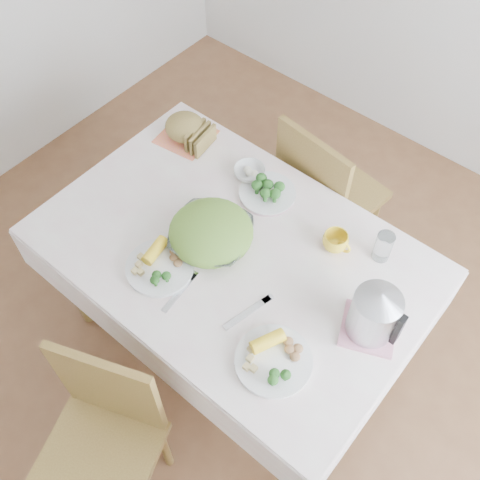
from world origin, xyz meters
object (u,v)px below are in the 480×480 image
Objects in this scene: dinner_plate_left at (160,267)px; electric_kettle at (374,313)px; dining_table at (234,299)px; salad_bowl at (211,236)px; chair_far at (332,192)px; dinner_plate_right at (273,361)px; yellow_mug at (335,242)px; chair_near at (96,457)px.

electric_kettle reaches higher than dinner_plate_left.
salad_bowl is (-0.09, -0.03, 0.42)m from dining_table.
dinner_plate_left is (-0.16, -0.98, 0.31)m from chair_far.
chair_far is 3.49× the size of dinner_plate_right.
yellow_mug reaches higher than dinner_plate_left.
dinner_plate_right is at bearing -26.09° from salad_bowl.
electric_kettle is (0.51, 0.89, 0.42)m from chair_near.
chair_near reaches higher than dining_table.
dinner_plate_right is at bearing -132.99° from electric_kettle.
chair_near is at bearing 99.63° from chair_far.
dinner_plate_left and dinner_plate_right have the same top height.
salad_bowl is (-0.10, -0.76, 0.33)m from chair_far.
dinner_plate_left is at bearing 87.76° from chair_far.
salad_bowl is 3.07× the size of yellow_mug.
dining_table is 6.02× the size of electric_kettle.
dining_table is 4.54× the size of salad_bowl.
yellow_mug reaches higher than salad_bowl.
chair_far reaches higher than dining_table.
dining_table is at bearing 74.06° from chair_near.
chair_far is (-0.06, 1.58, 0.00)m from chair_near.
yellow_mug is (0.28, -0.47, 0.34)m from chair_far.
salad_bowl is 0.68m from electric_kettle.
chair_near is 8.98× the size of yellow_mug.
yellow_mug is at bearing 57.67° from chair_near.
chair_near is 3.45× the size of dinner_plate_left.
dining_table is 5.37× the size of dinner_plate_left.
salad_bowl is (-0.16, 0.82, 0.33)m from chair_near.
chair_far is 3.59× the size of dinner_plate_left.
yellow_mug reaches higher than dinner_plate_right.
chair_near is at bearing -84.88° from dining_table.
dinner_plate_right reaches higher than dining_table.
chair_far is at bearing 111.65° from dinner_plate_right.
dinner_plate_left is 0.97× the size of dinner_plate_right.
salad_bowl is at bearing 73.35° from dinner_plate_left.
electric_kettle is at bearing 137.32° from chair_far.
chair_near is at bearing -101.26° from yellow_mug.
chair_near is 1.18m from yellow_mug.
dining_table is at bearing 146.67° from dinner_plate_right.
yellow_mug is (0.45, 0.51, 0.03)m from dinner_plate_left.
dining_table is at bearing 171.11° from electric_kettle.
chair_far is 4.03× the size of electric_kettle.
chair_far is at bearing 82.54° from salad_bowl.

